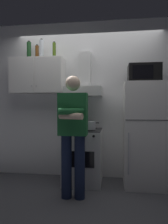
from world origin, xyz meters
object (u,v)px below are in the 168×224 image
cooking_pot (90,126)px  bottle_wine_green (29,51)px  refrigerator (144,134)px  upper_cabinet (38,76)px  stove_oven (83,156)px  bottle_olive_oil (54,50)px  microwave (144,74)px  range_hood (84,84)px  person_standing (73,131)px  bottle_vodka_clear (42,49)px  bottle_beer_brown (37,52)px

cooking_pot → bottle_wine_green: bearing=165.9°
refrigerator → bottle_wine_green: 2.38m
upper_cabinet → refrigerator: 2.00m
stove_oven → bottle_olive_oil: 1.82m
stove_oven → bottle_olive_oil: bearing=167.3°
upper_cabinet → microwave: bearing=-3.5°
refrigerator → microwave: (-0.00, 0.02, 0.94)m
range_hood → person_standing: bearing=-93.9°
stove_oven → microwave: size_ratio=1.82×
cooking_pot → bottle_olive_oil: size_ratio=1.00×
refrigerator → upper_cabinet: bearing=175.9°
range_hood → bottle_olive_oil: 0.77m
upper_cabinet → microwave: upper_cabinet is taller
bottle_vodka_clear → stove_oven: bearing=-10.9°
cooking_pot → bottle_beer_brown: bottle_beer_brown is taller
bottle_olive_oil → cooking_pot: bearing=-20.2°
microwave → person_standing: size_ratio=0.29×
upper_cabinet → bottle_olive_oil: bearing=-2.1°
bottle_beer_brown → bottle_vodka_clear: (0.09, -0.02, 0.05)m
bottle_wine_green → bottle_vodka_clear: bottle_vodka_clear is taller
bottle_beer_brown → bottle_wine_green: 0.15m
person_standing → bottle_wine_green: (-0.92, 0.76, 1.30)m
bottle_olive_oil → bottle_wine_green: bottle_wine_green is taller
upper_cabinet → refrigerator: size_ratio=0.56×
bottle_beer_brown → cooking_pot: bearing=-16.2°
bottle_beer_brown → stove_oven: bearing=-10.9°
refrigerator → person_standing: 1.17m
upper_cabinet → refrigerator: (1.75, -0.12, -0.95)m
refrigerator → bottle_olive_oil: bearing=175.5°
bottle_beer_brown → bottle_wine_green: bottle_wine_green is taller
refrigerator → bottle_beer_brown: bottle_beer_brown is taller
refrigerator → person_standing: person_standing is taller
bottle_beer_brown → upper_cabinet: bearing=-55.8°
upper_cabinet → range_hood: range_hood is taller
stove_oven → cooking_pot: bearing=-42.5°
range_hood → bottle_wine_green: bearing=178.2°
stove_oven → cooking_pot: (0.13, -0.12, 0.50)m
microwave → bottle_beer_brown: size_ratio=1.96×
upper_cabinet → bottle_vodka_clear: 0.47m
range_hood → microwave: (0.95, -0.11, 0.14)m
stove_oven → bottle_vodka_clear: bottle_vodka_clear is taller
person_standing → bottle_vodka_clear: 1.66m
bottle_beer_brown → bottle_vodka_clear: bottle_vodka_clear is taller
upper_cabinet → bottle_beer_brown: 0.42m
microwave → person_standing: 1.45m
cooking_pot → bottle_wine_green: 1.70m
upper_cabinet → bottle_olive_oil: 0.52m
stove_oven → bottle_vodka_clear: 1.93m
cooking_pot → bottle_vodka_clear: bottle_vodka_clear is taller
person_standing → cooking_pot: size_ratio=6.07×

